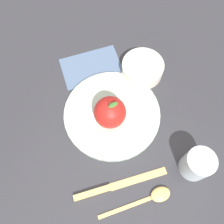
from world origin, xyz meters
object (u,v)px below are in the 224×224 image
at_px(dinner_plate, 112,114).
at_px(side_bowl, 143,68).
at_px(spoon, 152,197).
at_px(linen_napkin, 91,67).
at_px(apple, 110,112).
at_px(cup, 197,166).
at_px(knife, 112,187).

xyz_separation_m(dinner_plate, side_bowl, (0.02, 0.16, 0.02)).
bearing_deg(spoon, side_bowl, 117.41).
distance_m(dinner_plate, linen_napkin, 0.17).
relative_size(apple, side_bowl, 0.80).
height_order(dinner_plate, spoon, dinner_plate).
xyz_separation_m(cup, spoon, (-0.06, -0.11, -0.04)).
height_order(knife, linen_napkin, knife).
bearing_deg(apple, dinner_plate, 99.24).
distance_m(side_bowl, knife, 0.34).
xyz_separation_m(dinner_plate, linen_napkin, (-0.12, 0.11, -0.01)).
distance_m(dinner_plate, side_bowl, 0.16).
height_order(apple, knife, apple).
bearing_deg(side_bowl, cup, -42.58).
relative_size(side_bowl, linen_napkin, 0.68).
relative_size(dinner_plate, cup, 3.31).
height_order(dinner_plate, side_bowl, side_bowl).
relative_size(cup, linen_napkin, 0.45).
relative_size(side_bowl, knife, 0.65).
relative_size(dinner_plate, spoon, 1.82).
bearing_deg(knife, linen_napkin, 126.40).
distance_m(side_bowl, spoon, 0.35).
bearing_deg(dinner_plate, spoon, -39.79).
height_order(dinner_plate, apple, apple).
bearing_deg(knife, apple, 118.10).
bearing_deg(spoon, apple, 143.16).
distance_m(knife, linen_napkin, 0.35).
height_order(knife, spoon, spoon).
bearing_deg(knife, cup, 38.43).
distance_m(apple, side_bowl, 0.18).
bearing_deg(linen_napkin, apple, -45.70).
relative_size(knife, spoon, 1.28).
bearing_deg(spoon, knife, -168.16).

